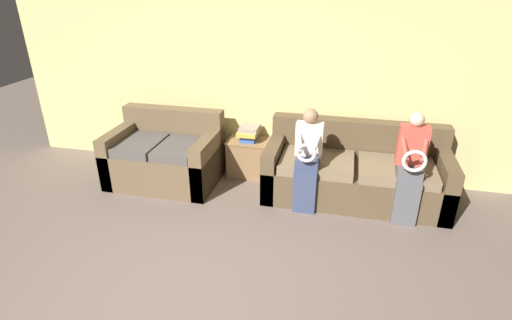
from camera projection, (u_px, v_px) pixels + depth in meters
wall_back at (254, 78)px, 5.15m from camera, size 6.66×0.06×2.55m
couch_main at (355, 173)px, 4.82m from camera, size 2.13×0.92×0.87m
couch_side at (166, 157)px, 5.19m from camera, size 1.36×0.92×0.89m
child_left_seated at (308, 157)px, 4.46m from camera, size 0.31×0.37×1.17m
child_right_seated at (410, 165)px, 4.22m from camera, size 0.31×0.37×1.21m
side_shelf at (249, 157)px, 5.36m from camera, size 0.56×0.39×0.50m
book_stack at (249, 133)px, 5.22m from camera, size 0.26×0.31×0.20m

